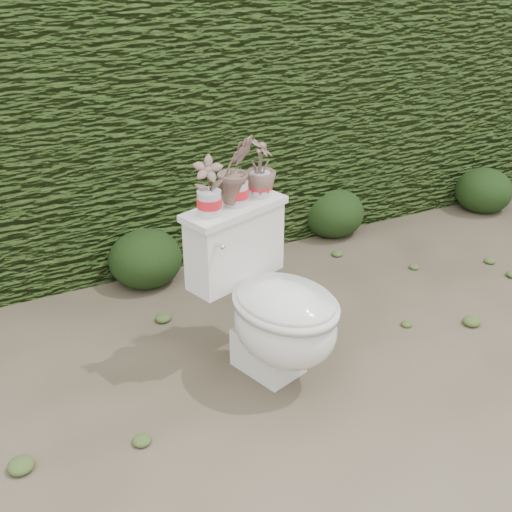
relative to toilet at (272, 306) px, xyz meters
name	(u,v)px	position (x,y,z in m)	size (l,w,h in m)	color
ground	(229,375)	(-0.20, 0.05, -0.36)	(60.00, 60.00, 0.00)	#766851
hedge	(119,123)	(-0.20, 1.65, 0.44)	(8.00, 1.00, 1.60)	#37531B
toilet	(272,306)	(0.00, 0.00, 0.00)	(0.64, 0.78, 0.78)	silver
potted_plant_left	(209,188)	(-0.21, 0.18, 0.54)	(0.13, 0.09, 0.24)	#216B23
potted_plant_center	(236,172)	(-0.06, 0.23, 0.57)	(0.17, 0.14, 0.31)	#216B23
potted_plant_right	(260,170)	(0.08, 0.28, 0.55)	(0.14, 0.14, 0.25)	#216B23
liriope_clump_2	(145,254)	(-0.26, 1.09, -0.18)	(0.43, 0.43, 0.34)	#203713
liriope_clump_3	(333,208)	(1.08, 1.18, -0.19)	(0.42, 0.42, 0.34)	#203713
liriope_clump_4	(484,187)	(2.29, 1.03, -0.19)	(0.41, 0.41, 0.33)	#203713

